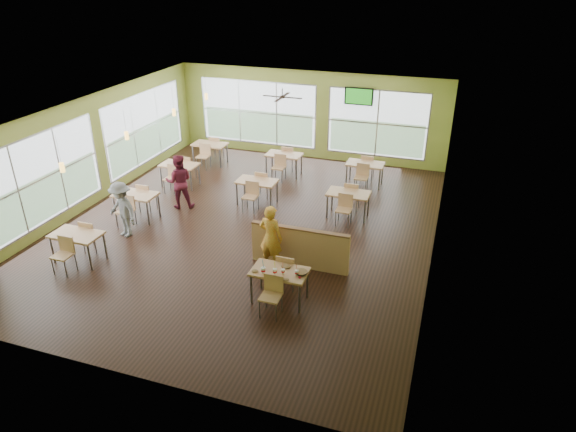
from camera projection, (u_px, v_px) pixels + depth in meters
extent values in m
plane|color=black|center=(248.00, 226.00, 14.31)|extent=(12.00, 12.00, 0.00)
plane|color=white|center=(243.00, 113.00, 12.89)|extent=(12.00, 12.00, 0.00)
cube|color=#A6B047|center=(309.00, 115.00, 18.70)|extent=(10.00, 0.04, 3.20)
cube|color=#A6B047|center=(106.00, 299.00, 8.50)|extent=(10.00, 0.04, 3.20)
cube|color=#A6B047|center=(88.00, 153.00, 15.02)|extent=(0.04, 12.00, 3.20)
cube|color=#A6B047|center=(440.00, 197.00, 12.18)|extent=(0.04, 12.00, 3.20)
cube|color=white|center=(39.00, 180.00, 13.35)|extent=(0.02, 4.50, 2.35)
cube|color=white|center=(146.00, 127.00, 17.60)|extent=(0.02, 4.50, 2.35)
cube|color=white|center=(258.00, 113.00, 19.28)|extent=(4.50, 0.02, 2.35)
cube|color=white|center=(377.00, 124.00, 18.00)|extent=(3.50, 0.02, 2.35)
cube|color=#B7BABC|center=(106.00, 186.00, 15.99)|extent=(0.04, 9.40, 0.05)
cube|color=#B7BABC|center=(315.00, 149.00, 19.16)|extent=(8.00, 0.04, 0.05)
cube|color=tan|center=(279.00, 271.00, 10.87)|extent=(1.20, 0.70, 0.04)
cube|color=brown|center=(279.00, 272.00, 10.88)|extent=(1.22, 0.71, 0.01)
cylinder|color=slate|center=(251.00, 289.00, 10.94)|extent=(0.05, 0.05, 0.71)
cylinder|color=slate|center=(299.00, 298.00, 10.64)|extent=(0.05, 0.05, 0.71)
cylinder|color=slate|center=(261.00, 275.00, 11.44)|extent=(0.05, 0.05, 0.71)
cylinder|color=slate|center=(307.00, 284.00, 11.13)|extent=(0.05, 0.05, 0.71)
cube|color=tan|center=(288.00, 269.00, 11.46)|extent=(0.42, 0.42, 0.04)
cube|color=tan|center=(290.00, 257.00, 11.53)|extent=(0.42, 0.04, 0.40)
cube|color=tan|center=(271.00, 297.00, 10.53)|extent=(0.42, 0.42, 0.04)
cube|color=tan|center=(267.00, 293.00, 10.27)|extent=(0.42, 0.04, 0.40)
cube|color=tan|center=(300.00, 248.00, 12.20)|extent=(2.40, 0.12, 1.00)
cube|color=brown|center=(300.00, 229.00, 11.97)|extent=(2.40, 0.14, 0.04)
cube|color=tan|center=(76.00, 234.00, 12.35)|extent=(1.20, 0.70, 0.04)
cube|color=brown|center=(76.00, 235.00, 12.36)|extent=(1.22, 0.71, 0.01)
cylinder|color=slate|center=(52.00, 250.00, 12.42)|extent=(0.05, 0.05, 0.71)
cylinder|color=slate|center=(90.00, 257.00, 12.12)|extent=(0.05, 0.05, 0.71)
cylinder|color=slate|center=(69.00, 239.00, 12.92)|extent=(0.05, 0.05, 0.71)
cylinder|color=slate|center=(105.00, 246.00, 12.61)|extent=(0.05, 0.05, 0.71)
cube|color=tan|center=(93.00, 234.00, 12.94)|extent=(0.42, 0.42, 0.04)
cube|color=tan|center=(96.00, 223.00, 13.00)|extent=(0.42, 0.04, 0.40)
cube|color=tan|center=(63.00, 256.00, 12.01)|extent=(0.42, 0.42, 0.04)
cube|color=tan|center=(55.00, 251.00, 11.75)|extent=(0.42, 0.04, 0.40)
cube|color=tan|center=(135.00, 194.00, 14.47)|extent=(1.20, 0.70, 0.04)
cube|color=brown|center=(135.00, 195.00, 14.48)|extent=(1.22, 0.71, 0.01)
cylinder|color=slate|center=(115.00, 208.00, 14.55)|extent=(0.05, 0.05, 0.71)
cylinder|color=slate|center=(148.00, 213.00, 14.24)|extent=(0.05, 0.05, 0.71)
cylinder|color=slate|center=(127.00, 200.00, 15.04)|extent=(0.05, 0.05, 0.71)
cylinder|color=slate|center=(159.00, 205.00, 14.73)|extent=(0.05, 0.05, 0.71)
cube|color=tan|center=(147.00, 196.00, 15.06)|extent=(0.42, 0.42, 0.04)
cube|color=tan|center=(150.00, 187.00, 15.13)|extent=(0.42, 0.04, 0.40)
cube|color=tan|center=(125.00, 211.00, 14.13)|extent=(0.42, 0.42, 0.04)
cube|color=tan|center=(120.00, 207.00, 13.87)|extent=(0.42, 0.04, 0.40)
cube|color=tan|center=(179.00, 165.00, 16.60)|extent=(1.20, 0.70, 0.04)
cube|color=brown|center=(179.00, 165.00, 16.61)|extent=(1.22, 0.71, 0.01)
cylinder|color=slate|center=(161.00, 177.00, 16.67)|extent=(0.05, 0.05, 0.71)
cylinder|color=slate|center=(191.00, 181.00, 16.36)|extent=(0.05, 0.05, 0.71)
cylinder|color=slate|center=(170.00, 170.00, 17.16)|extent=(0.05, 0.05, 0.71)
cylinder|color=slate|center=(199.00, 174.00, 16.86)|extent=(0.05, 0.05, 0.71)
cube|color=tan|center=(188.00, 167.00, 17.19)|extent=(0.42, 0.42, 0.04)
cube|color=tan|center=(190.00, 159.00, 17.25)|extent=(0.42, 0.04, 0.40)
cube|color=tan|center=(171.00, 179.00, 16.25)|extent=(0.42, 0.42, 0.04)
cube|color=tan|center=(168.00, 174.00, 15.99)|extent=(0.42, 0.04, 0.40)
cube|color=tan|center=(210.00, 144.00, 18.46)|extent=(1.20, 0.70, 0.04)
cube|color=brown|center=(210.00, 145.00, 18.48)|extent=(1.22, 0.71, 0.01)
cylinder|color=slate|center=(193.00, 155.00, 18.54)|extent=(0.05, 0.05, 0.71)
cylinder|color=slate|center=(220.00, 158.00, 18.23)|extent=(0.05, 0.05, 0.71)
cylinder|color=slate|center=(201.00, 150.00, 19.03)|extent=(0.05, 0.05, 0.71)
cylinder|color=slate|center=(227.00, 153.00, 18.72)|extent=(0.05, 0.05, 0.71)
cube|color=tan|center=(217.00, 147.00, 19.06)|extent=(0.42, 0.42, 0.04)
cube|color=tan|center=(219.00, 140.00, 19.12)|extent=(0.42, 0.04, 0.40)
cube|color=tan|center=(203.00, 156.00, 18.12)|extent=(0.42, 0.42, 0.04)
cube|color=tan|center=(200.00, 152.00, 17.86)|extent=(0.42, 0.04, 0.40)
cube|color=tan|center=(257.00, 181.00, 15.35)|extent=(1.20, 0.70, 0.04)
cube|color=brown|center=(257.00, 182.00, 15.36)|extent=(1.22, 0.71, 0.01)
cylinder|color=slate|center=(237.00, 194.00, 15.42)|extent=(0.05, 0.05, 0.71)
cylinder|color=slate|center=(271.00, 199.00, 15.11)|extent=(0.05, 0.05, 0.71)
cylinder|color=slate|center=(244.00, 187.00, 15.91)|extent=(0.05, 0.05, 0.71)
cylinder|color=slate|center=(277.00, 191.00, 15.61)|extent=(0.05, 0.05, 0.71)
cube|color=tan|center=(264.00, 183.00, 15.94)|extent=(0.42, 0.42, 0.04)
cube|color=tan|center=(266.00, 174.00, 16.00)|extent=(0.42, 0.04, 0.40)
cube|color=tan|center=(250.00, 197.00, 15.00)|extent=(0.42, 0.42, 0.04)
cube|color=tan|center=(247.00, 192.00, 14.74)|extent=(0.42, 0.04, 0.40)
cube|color=tan|center=(284.00, 154.00, 17.47)|extent=(1.20, 0.70, 0.04)
cube|color=brown|center=(284.00, 155.00, 17.48)|extent=(1.22, 0.71, 0.01)
cylinder|color=slate|center=(266.00, 166.00, 17.54)|extent=(0.05, 0.05, 0.71)
cylinder|color=slate|center=(296.00, 170.00, 17.24)|extent=(0.05, 0.05, 0.71)
cylinder|color=slate|center=(272.00, 160.00, 18.04)|extent=(0.05, 0.05, 0.71)
cylinder|color=slate|center=(301.00, 164.00, 17.73)|extent=(0.05, 0.05, 0.71)
cube|color=tan|center=(289.00, 157.00, 18.06)|extent=(0.42, 0.42, 0.04)
cube|color=tan|center=(291.00, 149.00, 18.13)|extent=(0.42, 0.04, 0.40)
cube|color=tan|center=(279.00, 168.00, 17.13)|extent=(0.42, 0.42, 0.04)
cube|color=tan|center=(277.00, 163.00, 16.87)|extent=(0.42, 0.04, 0.40)
cube|color=tan|center=(349.00, 193.00, 14.55)|extent=(1.20, 0.70, 0.04)
cube|color=brown|center=(349.00, 194.00, 14.56)|extent=(1.22, 0.71, 0.01)
cylinder|color=slate|center=(327.00, 207.00, 14.62)|extent=(0.05, 0.05, 0.71)
cylinder|color=slate|center=(365.00, 212.00, 14.32)|extent=(0.05, 0.05, 0.71)
cylinder|color=slate|center=(332.00, 199.00, 15.12)|extent=(0.05, 0.05, 0.71)
cylinder|color=slate|center=(368.00, 204.00, 14.81)|extent=(0.05, 0.05, 0.71)
cube|color=tan|center=(352.00, 195.00, 15.14)|extent=(0.42, 0.42, 0.04)
cube|color=tan|center=(354.00, 185.00, 15.21)|extent=(0.42, 0.04, 0.40)
cube|color=tan|center=(344.00, 210.00, 14.21)|extent=(0.42, 0.42, 0.04)
cube|color=tan|center=(343.00, 206.00, 13.95)|extent=(0.42, 0.04, 0.40)
cube|color=tan|center=(365.00, 164.00, 16.67)|extent=(1.20, 0.70, 0.04)
cube|color=brown|center=(365.00, 164.00, 16.69)|extent=(1.22, 0.71, 0.01)
cylinder|color=slate|center=(346.00, 176.00, 16.75)|extent=(0.05, 0.05, 0.71)
cylinder|color=slate|center=(379.00, 180.00, 16.44)|extent=(0.05, 0.05, 0.71)
cylinder|color=slate|center=(350.00, 169.00, 17.24)|extent=(0.05, 0.05, 0.71)
cylinder|color=slate|center=(382.00, 173.00, 16.93)|extent=(0.05, 0.05, 0.71)
cube|color=tan|center=(368.00, 166.00, 17.27)|extent=(0.42, 0.42, 0.04)
cube|color=tan|center=(369.00, 158.00, 17.33)|extent=(0.42, 0.04, 0.40)
cube|color=tan|center=(361.00, 178.00, 16.33)|extent=(0.42, 0.42, 0.04)
cube|color=tan|center=(361.00, 173.00, 16.07)|extent=(0.42, 0.04, 0.40)
cylinder|color=#2D2119|center=(59.00, 151.00, 11.41)|extent=(0.01, 0.01, 0.70)
cylinder|color=gold|center=(62.00, 168.00, 11.58)|extent=(0.11, 0.11, 0.22)
cylinder|color=#2D2119|center=(125.00, 121.00, 13.53)|extent=(0.01, 0.01, 0.70)
cylinder|color=gold|center=(127.00, 136.00, 13.71)|extent=(0.11, 0.11, 0.22)
cylinder|color=#2D2119|center=(173.00, 99.00, 15.65)|extent=(0.01, 0.01, 0.70)
cylinder|color=gold|center=(174.00, 112.00, 15.83)|extent=(0.11, 0.11, 0.22)
cylinder|color=#2D2119|center=(205.00, 85.00, 17.52)|extent=(0.01, 0.01, 0.70)
cylinder|color=gold|center=(206.00, 96.00, 17.70)|extent=(0.11, 0.11, 0.22)
cylinder|color=#2D2119|center=(282.00, 92.00, 15.49)|extent=(0.03, 0.03, 0.24)
cylinder|color=#2D2119|center=(282.00, 97.00, 15.55)|extent=(0.16, 0.16, 0.06)
cube|color=#2D2119|center=(293.00, 98.00, 15.45)|extent=(0.55, 0.10, 0.01)
cube|color=#2D2119|center=(286.00, 94.00, 15.85)|extent=(0.10, 0.55, 0.01)
cube|color=#2D2119|center=(271.00, 96.00, 15.65)|extent=(0.55, 0.10, 0.01)
cube|color=#2D2119|center=(278.00, 100.00, 15.26)|extent=(0.10, 0.55, 0.01)
cube|color=black|center=(359.00, 96.00, 17.72)|extent=(1.00, 0.06, 0.60)
cube|color=#248B1F|center=(359.00, 97.00, 17.69)|extent=(0.90, 0.01, 0.52)
imported|color=orange|center=(271.00, 238.00, 12.03)|extent=(0.65, 0.48, 1.64)
imported|color=maroon|center=(179.00, 181.00, 15.09)|extent=(0.98, 0.90, 1.64)
imported|color=slate|center=(122.00, 210.00, 13.50)|extent=(1.13, 0.88, 1.54)
cone|color=white|center=(263.00, 271.00, 10.74)|extent=(0.10, 0.10, 0.13)
cylinder|color=red|center=(263.00, 270.00, 10.74)|extent=(0.09, 0.09, 0.04)
cylinder|color=white|center=(263.00, 268.00, 10.71)|extent=(0.10, 0.10, 0.01)
cylinder|color=#0F84CB|center=(263.00, 263.00, 10.66)|extent=(0.02, 0.06, 0.24)
cone|color=white|center=(275.00, 272.00, 10.72)|extent=(0.09, 0.09, 0.12)
cylinder|color=red|center=(275.00, 271.00, 10.72)|extent=(0.09, 0.09, 0.04)
cylinder|color=white|center=(275.00, 269.00, 10.69)|extent=(0.10, 0.10, 0.01)
cylinder|color=#FAF50E|center=(275.00, 264.00, 10.64)|extent=(0.02, 0.06, 0.22)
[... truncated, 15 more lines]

